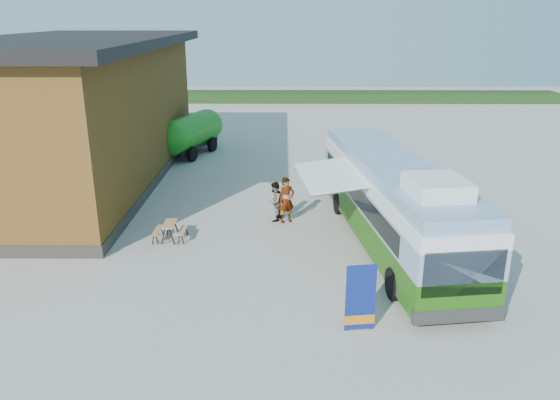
{
  "coord_description": "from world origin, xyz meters",
  "views": [
    {
      "loc": [
        0.24,
        -18.37,
        8.6
      ],
      "look_at": [
        0.08,
        2.64,
        1.4
      ],
      "focal_mm": 35.0,
      "sensor_mm": 36.0,
      "label": 1
    }
  ],
  "objects_px": {
    "banner": "(360,304)",
    "slurry_tanker": "(190,132)",
    "person_a": "(287,200)",
    "picnic_table": "(170,227)",
    "bus": "(393,200)",
    "person_b": "(275,202)"
  },
  "relations": [
    {
      "from": "bus",
      "to": "picnic_table",
      "type": "height_order",
      "value": "bus"
    },
    {
      "from": "picnic_table",
      "to": "person_a",
      "type": "relative_size",
      "value": 0.62
    },
    {
      "from": "picnic_table",
      "to": "person_b",
      "type": "height_order",
      "value": "person_b"
    },
    {
      "from": "bus",
      "to": "person_b",
      "type": "height_order",
      "value": "bus"
    },
    {
      "from": "banner",
      "to": "picnic_table",
      "type": "xyz_separation_m",
      "value": [
        -6.71,
        6.51,
        -0.31
      ]
    },
    {
      "from": "banner",
      "to": "slurry_tanker",
      "type": "xyz_separation_m",
      "value": [
        -8.1,
        20.33,
        0.65
      ]
    },
    {
      "from": "banner",
      "to": "slurry_tanker",
      "type": "height_order",
      "value": "slurry_tanker"
    },
    {
      "from": "picnic_table",
      "to": "person_a",
      "type": "distance_m",
      "value": 5.1
    },
    {
      "from": "banner",
      "to": "picnic_table",
      "type": "bearing_deg",
      "value": 128.48
    },
    {
      "from": "person_a",
      "to": "slurry_tanker",
      "type": "distance_m",
      "value": 13.28
    },
    {
      "from": "person_a",
      "to": "slurry_tanker",
      "type": "xyz_separation_m",
      "value": [
        -6.05,
        11.81,
        0.48
      ]
    },
    {
      "from": "banner",
      "to": "picnic_table",
      "type": "height_order",
      "value": "banner"
    },
    {
      "from": "person_a",
      "to": "slurry_tanker",
      "type": "bearing_deg",
      "value": 88.0
    },
    {
      "from": "person_b",
      "to": "slurry_tanker",
      "type": "bearing_deg",
      "value": -135.82
    },
    {
      "from": "bus",
      "to": "person_b",
      "type": "relative_size",
      "value": 7.4
    },
    {
      "from": "person_a",
      "to": "person_b",
      "type": "xyz_separation_m",
      "value": [
        -0.52,
        0.2,
        -0.13
      ]
    },
    {
      "from": "bus",
      "to": "slurry_tanker",
      "type": "distance_m",
      "value": 17.48
    },
    {
      "from": "bus",
      "to": "person_a",
      "type": "height_order",
      "value": "bus"
    },
    {
      "from": "bus",
      "to": "picnic_table",
      "type": "xyz_separation_m",
      "value": [
        -8.7,
        0.45,
        -1.33
      ]
    },
    {
      "from": "person_a",
      "to": "bus",
      "type": "bearing_deg",
      "value": -60.52
    },
    {
      "from": "bus",
      "to": "slurry_tanker",
      "type": "relative_size",
      "value": 1.93
    },
    {
      "from": "picnic_table",
      "to": "slurry_tanker",
      "type": "xyz_separation_m",
      "value": [
        -1.39,
        13.82,
        0.96
      ]
    }
  ]
}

